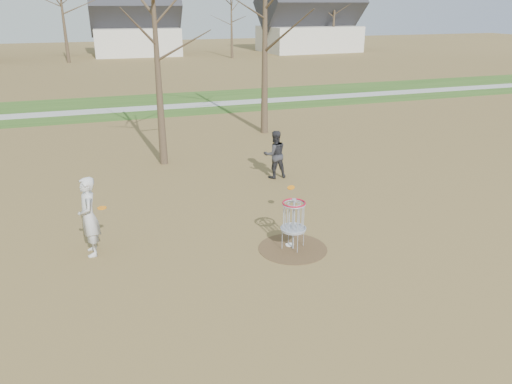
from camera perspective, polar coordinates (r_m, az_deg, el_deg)
ground at (r=13.10m, az=4.21°, el=-6.47°), size 160.00×160.00×0.00m
green_band at (r=32.58m, az=-10.41°, el=9.86°), size 160.00×8.00×0.01m
footpath at (r=31.61m, az=-10.12°, el=9.56°), size 160.00×1.50×0.01m
dirt_circle at (r=13.10m, az=4.21°, el=-6.45°), size 1.80×1.80×0.01m
player_standing at (r=13.06m, az=-18.58°, el=-2.69°), size 0.54×0.78×2.04m
player_throwing at (r=18.05m, az=2.16°, el=4.32°), size 0.86×0.68×1.75m
disc_grounded at (r=13.24m, az=3.87°, el=-6.04°), size 0.22×0.22×0.02m
discs_in_play at (r=13.46m, az=-5.39°, el=-0.50°), size 5.51×0.88×0.38m
disc_golf_basket at (r=12.71m, az=4.32°, el=-2.80°), size 0.64×0.64×1.35m
bare_trees at (r=46.92m, az=-11.57°, el=19.60°), size 52.62×44.98×9.00m
houses_row at (r=63.93m, az=-11.26°, el=18.19°), size 56.51×10.01×7.26m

